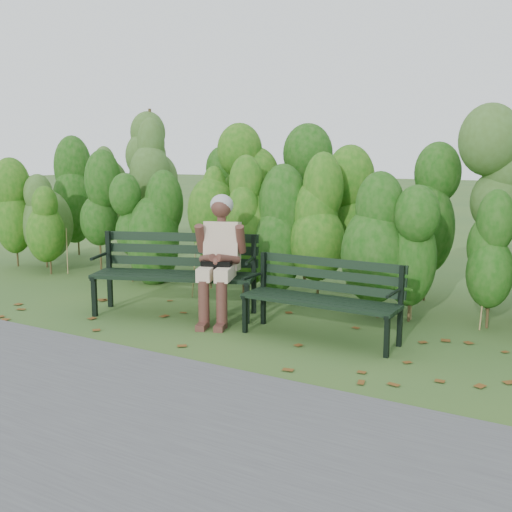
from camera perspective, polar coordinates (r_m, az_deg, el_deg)
The scene contains 7 objects.
ground at distance 6.20m, azimuth -1.64°, elevation -7.32°, with size 80.00×80.00×0.00m, color #345727.
footpath at distance 4.59m, azimuth -16.68°, elevation -13.92°, with size 60.00×2.50×0.01m, color #474749.
hedge_band at distance 7.59m, azimuth 5.75°, elevation 5.44°, with size 11.04×1.67×2.42m.
leaf_litter at distance 5.96m, azimuth 1.53°, elevation -7.98°, with size 5.48×2.26×0.01m.
bench_left at distance 6.91m, azimuth -7.55°, elevation -1.01°, with size 1.92×1.20×0.92m.
bench_right at distance 5.98m, azimuth 6.44°, elevation -3.43°, with size 1.57×0.53×0.78m.
seated_woman at distance 6.55m, azimuth -3.50°, elevation 0.52°, with size 0.64×0.87×1.38m.
Camera 1 is at (3.12, -5.04, 1.81)m, focal length 42.00 mm.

